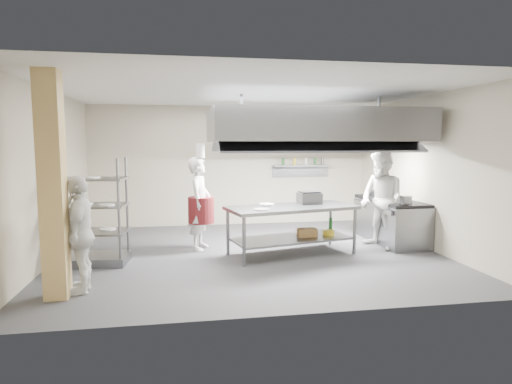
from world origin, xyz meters
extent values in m
plane|color=#333336|center=(0.00, 0.00, 0.00)|extent=(7.00, 7.00, 0.00)
plane|color=silver|center=(0.00, 0.00, 3.00)|extent=(7.00, 7.00, 0.00)
plane|color=tan|center=(0.00, 3.00, 1.50)|extent=(7.00, 0.00, 7.00)
plane|color=tan|center=(-3.50, 0.00, 1.50)|extent=(0.00, 6.00, 6.00)
plane|color=tan|center=(3.50, 0.00, 1.50)|extent=(0.00, 6.00, 6.00)
cube|color=tan|center=(-2.90, -1.90, 1.50)|extent=(0.30, 0.30, 3.00)
cube|color=slate|center=(1.30, 0.40, 2.40)|extent=(4.00, 2.50, 0.60)
cube|color=white|center=(0.40, 0.40, 2.08)|extent=(1.60, 0.12, 0.04)
cube|color=white|center=(2.20, 0.40, 2.08)|extent=(1.60, 0.12, 0.04)
cube|color=slate|center=(1.80, 2.84, 1.50)|extent=(1.50, 0.28, 0.04)
cube|color=slate|center=(0.76, -0.20, 0.88)|extent=(2.55, 1.51, 0.06)
cube|color=slate|center=(0.76, -0.20, 0.30)|extent=(2.34, 1.37, 0.04)
cube|color=slate|center=(3.08, 0.50, 0.42)|extent=(0.80, 2.00, 0.84)
cube|color=black|center=(3.08, 0.50, 0.87)|extent=(0.78, 1.96, 0.06)
imported|color=silver|center=(-0.91, 0.49, 0.90)|extent=(0.60, 0.75, 1.80)
imported|color=white|center=(2.60, -0.06, 0.96)|extent=(0.96, 1.10, 1.92)
imported|color=silver|center=(-2.63, -1.69, 0.81)|extent=(0.44, 0.97, 1.63)
cube|color=slate|center=(1.19, 0.12, 1.01)|extent=(0.45, 0.37, 0.21)
cube|color=olive|center=(1.06, -0.17, 0.40)|extent=(0.35, 0.24, 0.15)
cylinder|color=gray|center=(2.98, 0.58, 0.98)|extent=(0.23, 0.23, 0.16)
cylinder|color=white|center=(-2.80, -0.25, 0.58)|extent=(0.28, 0.28, 0.05)
camera|label=1|loc=(-1.20, -7.82, 2.05)|focal=30.00mm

